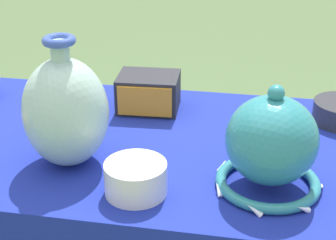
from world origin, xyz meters
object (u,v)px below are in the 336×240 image
vase_dome_bell (271,146)px  cup_wide_terracotta (65,92)px  pot_squat_ivory (136,178)px  vase_tall_bulbous (66,111)px  mosaic_tile_box (148,92)px

vase_dome_bell → cup_wide_terracotta: vase_dome_bell is taller
pot_squat_ivory → vase_tall_bulbous: bearing=151.8°
vase_tall_bulbous → mosaic_tile_box: size_ratio=1.72×
vase_tall_bulbous → pot_squat_ivory: vase_tall_bulbous is taller
vase_dome_bell → cup_wide_terracotta: bearing=150.5°
vase_tall_bulbous → cup_wide_terracotta: (-0.12, 0.29, -0.08)m
vase_tall_bulbous → vase_dome_bell: (0.43, -0.02, -0.03)m
vase_dome_bell → mosaic_tile_box: 0.46m
mosaic_tile_box → cup_wide_terracotta: (-0.23, -0.02, -0.01)m
vase_tall_bulbous → mosaic_tile_box: bearing=70.3°
vase_tall_bulbous → pot_squat_ivory: bearing=-28.2°
vase_tall_bulbous → cup_wide_terracotta: bearing=112.0°
vase_tall_bulbous → cup_wide_terracotta: 0.32m
vase_tall_bulbous → vase_dome_bell: vase_tall_bulbous is taller
mosaic_tile_box → vase_dome_bell: bearing=-49.3°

